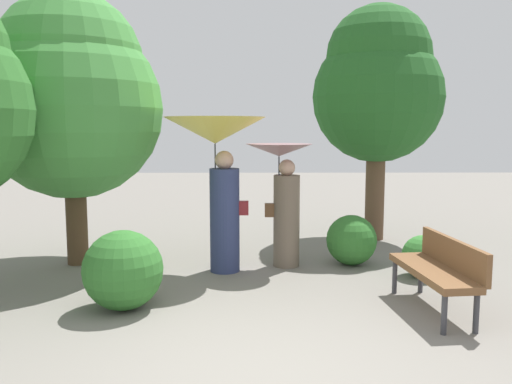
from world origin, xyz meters
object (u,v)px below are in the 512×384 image
at_px(person_right, 283,188).
at_px(tree_near_right, 378,85).
at_px(person_left, 218,154).
at_px(park_bench, 439,267).
at_px(tree_near_left, 71,95).

height_order(person_right, tree_near_right, tree_near_right).
height_order(person_left, park_bench, person_left).
height_order(person_right, park_bench, person_right).
bearing_deg(person_left, tree_near_right, -52.52).
bearing_deg(person_right, tree_near_right, -44.49).
bearing_deg(person_right, person_left, 105.70).
relative_size(person_left, person_right, 1.21).
bearing_deg(park_bench, person_right, -146.11).
distance_m(person_left, park_bench, 3.33).
xyz_separation_m(tree_near_left, tree_near_right, (4.95, 1.76, 0.28)).
bearing_deg(person_right, tree_near_left, 86.41).
height_order(park_bench, tree_near_right, tree_near_right).
xyz_separation_m(person_right, tree_near_right, (1.82, 1.91, 1.65)).
bearing_deg(park_bench, person_left, -129.06).
distance_m(person_right, park_bench, 2.67).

